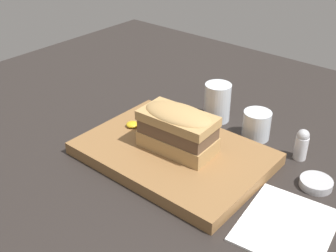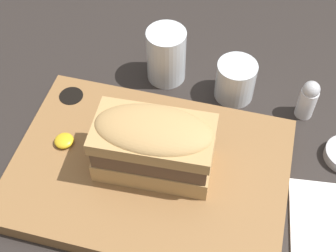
# 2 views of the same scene
# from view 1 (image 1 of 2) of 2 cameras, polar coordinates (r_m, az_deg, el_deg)

# --- Properties ---
(dining_table) EXTENTS (1.59, 1.25, 0.02)m
(dining_table) POSITION_cam_1_polar(r_m,az_deg,el_deg) (0.89, 4.27, -4.28)
(dining_table) COLOR #282321
(dining_table) RESTS_ON ground
(serving_board) EXTENTS (0.37, 0.26, 0.03)m
(serving_board) POSITION_cam_1_polar(r_m,az_deg,el_deg) (0.86, 0.72, -3.69)
(serving_board) COLOR olive
(serving_board) RESTS_ON dining_table
(sandwich) EXTENTS (0.16, 0.09, 0.09)m
(sandwich) POSITION_cam_1_polar(r_m,az_deg,el_deg) (0.83, 1.33, -0.18)
(sandwich) COLOR tan
(sandwich) RESTS_ON serving_board
(mustard_dollop) EXTENTS (0.03, 0.03, 0.01)m
(mustard_dollop) POSITION_cam_1_polar(r_m,az_deg,el_deg) (0.93, -4.87, 0.22)
(mustard_dollop) COLOR gold
(mustard_dollop) RESTS_ON serving_board
(water_glass) EXTENTS (0.06, 0.06, 0.09)m
(water_glass) POSITION_cam_1_polar(r_m,az_deg,el_deg) (1.00, 6.68, 2.91)
(water_glass) COLOR silver
(water_glass) RESTS_ON dining_table
(wine_glass) EXTENTS (0.06, 0.06, 0.06)m
(wine_glass) POSITION_cam_1_polar(r_m,az_deg,el_deg) (0.94, 11.89, 0.06)
(wine_glass) COLOR silver
(wine_glass) RESTS_ON dining_table
(napkin) EXTENTS (0.16, 0.19, 0.00)m
(napkin) POSITION_cam_1_polar(r_m,az_deg,el_deg) (0.74, 15.74, -12.87)
(napkin) COLOR white
(napkin) RESTS_ON dining_table
(salt_shaker) EXTENTS (0.03, 0.03, 0.07)m
(salt_shaker) POSITION_cam_1_polar(r_m,az_deg,el_deg) (0.90, 17.65, -2.34)
(salt_shaker) COLOR white
(salt_shaker) RESTS_ON dining_table
(condiment_dish) EXTENTS (0.06, 0.06, 0.02)m
(condiment_dish) POSITION_cam_1_polar(r_m,az_deg,el_deg) (0.84, 19.41, -7.32)
(condiment_dish) COLOR #B2B2B7
(condiment_dish) RESTS_ON dining_table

